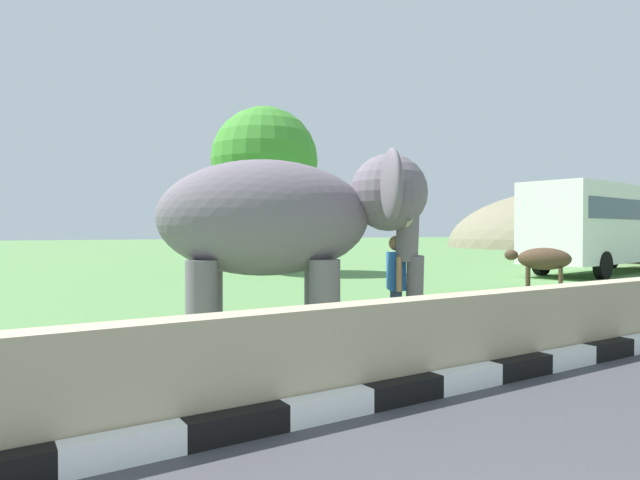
# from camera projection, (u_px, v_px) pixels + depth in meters

# --- Properties ---
(striped_curb) EXTENTS (16.20, 0.20, 0.24)m
(striped_curb) POSITION_uv_depth(u_px,v_px,m) (183.00, 437.00, 4.26)
(striped_curb) COLOR white
(striped_curb) RESTS_ON ground_plane
(barrier_parapet) EXTENTS (28.00, 0.36, 1.00)m
(barrier_parapet) POSITION_uv_depth(u_px,v_px,m) (393.00, 347.00, 5.75)
(barrier_parapet) COLOR tan
(barrier_parapet) RESTS_ON ground_plane
(elephant) EXTENTS (4.00, 3.31, 2.89)m
(elephant) POSITION_uv_depth(u_px,v_px,m) (289.00, 221.00, 8.01)
(elephant) COLOR slate
(elephant) RESTS_ON ground_plane
(person_handler) EXTENTS (0.41, 0.61, 1.66)m
(person_handler) POSITION_uv_depth(u_px,v_px,m) (396.00, 283.00, 8.42)
(person_handler) COLOR navy
(person_handler) RESTS_ON ground_plane
(bus_white) EXTENTS (10.28, 3.86, 3.50)m
(bus_white) POSITION_uv_depth(u_px,v_px,m) (608.00, 222.00, 22.28)
(bus_white) COLOR silver
(bus_white) RESTS_ON ground_plane
(cow_near) EXTENTS (1.40, 1.80, 1.23)m
(cow_near) POSITION_uv_depth(u_px,v_px,m) (543.00, 260.00, 16.19)
(cow_near) COLOR #473323
(cow_near) RESTS_ON ground_plane
(tree_distant) EXTENTS (4.33, 4.33, 6.75)m
(tree_distant) POSITION_uv_depth(u_px,v_px,m) (265.00, 161.00, 22.11)
(tree_distant) COLOR brown
(tree_distant) RESTS_ON ground_plane
(hill_east) EXTENTS (34.16, 27.33, 13.10)m
(hill_east) POSITION_uv_depth(u_px,v_px,m) (592.00, 247.00, 59.47)
(hill_east) COLOR #787359
(hill_east) RESTS_ON ground_plane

